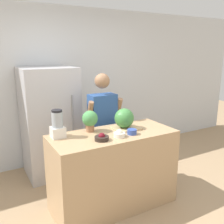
% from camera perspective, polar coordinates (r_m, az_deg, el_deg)
% --- Properties ---
extents(ground_plane, '(14.00, 14.00, 0.00)m').
position_cam_1_polar(ground_plane, '(3.15, 3.49, -23.18)').
color(ground_plane, tan).
extents(wall_back, '(8.00, 0.06, 2.60)m').
position_cam_1_polar(wall_back, '(4.35, -10.63, 5.77)').
color(wall_back, silver).
rests_on(wall_back, ground_plane).
extents(counter_island, '(1.50, 0.65, 0.95)m').
position_cam_1_polar(counter_island, '(3.13, 0.30, -13.10)').
color(counter_island, tan).
rests_on(counter_island, ground_plane).
extents(refrigerator, '(0.78, 0.75, 1.66)m').
position_cam_1_polar(refrigerator, '(3.94, -14.00, -2.23)').
color(refrigerator, '#B7B7BC').
rests_on(refrigerator, ground_plane).
extents(person, '(0.51, 0.26, 1.60)m').
position_cam_1_polar(person, '(3.55, -2.15, -3.71)').
color(person, gray).
rests_on(person, ground_plane).
extents(cutting_board, '(0.32, 0.29, 0.01)m').
position_cam_1_polar(cutting_board, '(3.13, 3.12, -3.63)').
color(cutting_board, tan).
rests_on(cutting_board, counter_island).
extents(watermelon, '(0.24, 0.24, 0.24)m').
position_cam_1_polar(watermelon, '(3.08, 2.81, -1.40)').
color(watermelon, '#3D7F3D').
rests_on(watermelon, cutting_board).
extents(bowl_cherries, '(0.16, 0.16, 0.08)m').
position_cam_1_polar(bowl_cherries, '(2.72, -2.36, -5.89)').
color(bowl_cherries, '#2D231E').
rests_on(bowl_cherries, counter_island).
extents(bowl_cream, '(0.13, 0.13, 0.09)m').
position_cam_1_polar(bowl_cream, '(2.82, 1.71, -5.04)').
color(bowl_cream, white).
rests_on(bowl_cream, counter_island).
extents(bowl_small_blue, '(0.11, 0.11, 0.06)m').
position_cam_1_polar(bowl_small_blue, '(2.91, 4.57, -4.53)').
color(bowl_small_blue, '#334C9E').
rests_on(bowl_small_blue, counter_island).
extents(blender, '(0.15, 0.15, 0.32)m').
position_cam_1_polar(blender, '(2.83, -12.35, -2.97)').
color(blender, silver).
rests_on(blender, counter_island).
extents(potted_plant, '(0.19, 0.19, 0.26)m').
position_cam_1_polar(potted_plant, '(2.98, -5.05, -1.72)').
color(potted_plant, '#996647').
rests_on(potted_plant, counter_island).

